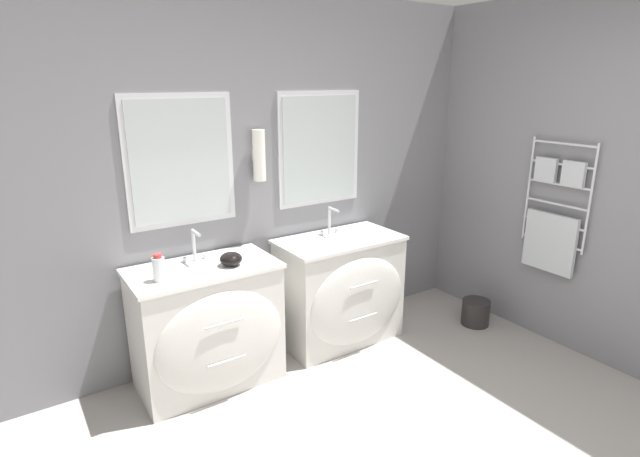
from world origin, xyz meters
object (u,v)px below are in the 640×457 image
object	(u,v)px
waste_bin	(476,312)
amenity_bowl	(231,259)
vanity_left	(209,327)
toiletry_bottle	(159,269)
vanity_right	(341,290)

from	to	relation	value
waste_bin	amenity_bowl	bearing A→B (deg)	169.58
amenity_bowl	waste_bin	distance (m)	2.20
vanity_left	amenity_bowl	distance (m)	0.49
vanity_left	toiletry_bottle	xyz separation A→B (m)	(-0.30, -0.05, 0.49)
vanity_left	toiletry_bottle	bearing A→B (deg)	-170.12
amenity_bowl	waste_bin	world-z (taller)	amenity_bowl
toiletry_bottle	amenity_bowl	world-z (taller)	toiletry_bottle
vanity_right	waste_bin	xyz separation A→B (m)	(1.10, -0.42, -0.31)
toiletry_bottle	waste_bin	world-z (taller)	toiletry_bottle
vanity_left	toiletry_bottle	distance (m)	0.58
amenity_bowl	waste_bin	bearing A→B (deg)	-10.42
toiletry_bottle	amenity_bowl	distance (m)	0.47
vanity_left	waste_bin	world-z (taller)	vanity_left
vanity_left	amenity_bowl	size ratio (longest dim) A/B	6.49
vanity_left	toiletry_bottle	size ratio (longest dim) A/B	5.57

